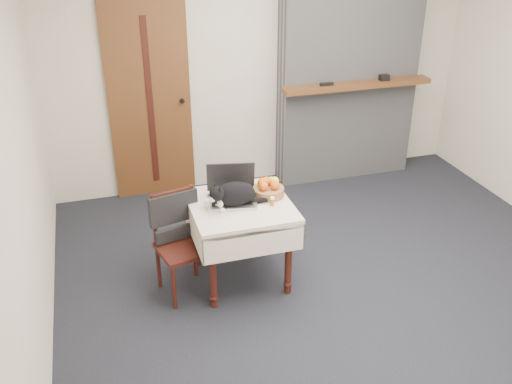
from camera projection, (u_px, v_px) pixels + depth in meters
ground at (334, 275)px, 4.78m from camera, size 4.50×4.50×0.00m
room_shell at (324, 52)px, 4.37m from camera, size 4.52×4.01×2.61m
door at (150, 102)px, 5.70m from camera, size 0.82×0.10×2.00m
chimney at (349, 61)px, 6.00m from camera, size 1.62×0.48×2.60m
side_table at (240, 216)px, 4.48m from camera, size 0.78×0.78×0.70m
laptop at (231, 191)px, 4.45m from camera, size 0.44×0.39×0.28m
cat at (235, 194)px, 4.35m from camera, size 0.48×0.26×0.23m
cream_jar at (208, 204)px, 4.35m from camera, size 0.06×0.06×0.07m
pill_bottle at (272, 201)px, 4.38m from camera, size 0.03×0.03×0.07m
fruit_basket at (268, 189)px, 4.52m from camera, size 0.25×0.25×0.14m
desk_clutter at (260, 198)px, 4.50m from camera, size 0.14×0.02×0.01m
chair at (178, 229)px, 4.40m from camera, size 0.45×0.45×0.84m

